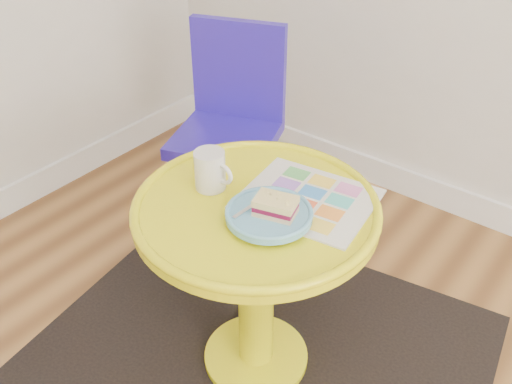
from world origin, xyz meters
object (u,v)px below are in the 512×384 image
Objects in this scene: newspaper at (307,199)px; mug at (211,169)px; side_table at (256,255)px; chair at (231,119)px; plate at (269,215)px.

mug is (-0.23, -0.10, 0.05)m from newspaper.
side_table is at bearing 3.58° from mug.
newspaper is at bearing -54.52° from chair.
mug is 0.55× the size of plate.
side_table is 0.72m from chair.
chair is 0.80m from plate.
newspaper is at bearing 47.54° from side_table.
chair is at bearing 138.04° from newspaper.
mug is at bearing -162.79° from newspaper.
mug is (-0.14, -0.01, 0.22)m from side_table.
chair is 2.47× the size of newspaper.
side_table is 5.40× the size of mug.
mug is at bearing 172.90° from plate.
chair is at bearing 135.11° from side_table.
mug is at bearing -74.43° from chair.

